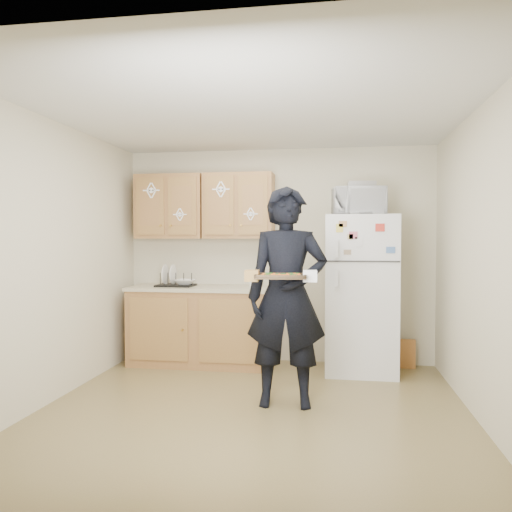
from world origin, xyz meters
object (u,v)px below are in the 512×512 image
object	(u,v)px
baking_tray	(281,277)
dish_rack	(176,279)
person	(287,296)
refrigerator	(361,294)
microwave	(358,201)

from	to	relation	value
baking_tray	dish_rack	size ratio (longest dim) A/B	0.97
person	baking_tray	xyz separation A→B (m)	(-0.02, -0.30, 0.19)
dish_rack	person	bearing A→B (deg)	-41.48
refrigerator	person	xyz separation A→B (m)	(-0.69, -1.21, 0.10)
refrigerator	microwave	size ratio (longest dim) A/B	3.17
person	dish_rack	world-z (taller)	person
microwave	person	bearing A→B (deg)	-127.13
refrigerator	microwave	xyz separation A→B (m)	(-0.03, -0.05, 1.00)
person	refrigerator	bearing A→B (deg)	56.28
baking_tray	dish_rack	distance (m)	2.08
person	microwave	size ratio (longest dim) A/B	3.54
refrigerator	microwave	world-z (taller)	microwave
refrigerator	microwave	distance (m)	1.00
microwave	dish_rack	xyz separation A→B (m)	(-2.06, 0.09, -0.86)
baking_tray	refrigerator	bearing A→B (deg)	60.70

